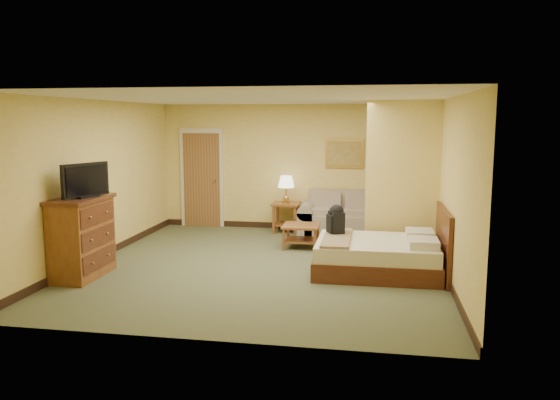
% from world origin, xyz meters
% --- Properties ---
extents(floor, '(6.00, 6.00, 0.00)m').
position_xyz_m(floor, '(0.00, 0.00, 0.00)').
color(floor, '#4C5235').
rests_on(floor, ground).
extents(ceiling, '(6.00, 6.00, 0.00)m').
position_xyz_m(ceiling, '(0.00, 0.00, 2.60)').
color(ceiling, white).
rests_on(ceiling, back_wall).
extents(back_wall, '(5.50, 0.02, 2.60)m').
position_xyz_m(back_wall, '(0.00, 3.00, 1.30)').
color(back_wall, '#DFC25F').
rests_on(back_wall, floor).
extents(left_wall, '(0.02, 6.00, 2.60)m').
position_xyz_m(left_wall, '(-2.75, 0.00, 1.30)').
color(left_wall, '#DFC25F').
rests_on(left_wall, floor).
extents(right_wall, '(0.02, 6.00, 2.60)m').
position_xyz_m(right_wall, '(2.75, 0.00, 1.30)').
color(right_wall, '#DFC25F').
rests_on(right_wall, floor).
extents(partition, '(1.20, 0.15, 2.60)m').
position_xyz_m(partition, '(2.15, 0.93, 1.30)').
color(partition, '#DFC25F').
rests_on(partition, floor).
extents(door, '(0.94, 0.16, 2.10)m').
position_xyz_m(door, '(-1.95, 2.96, 1.03)').
color(door, beige).
rests_on(door, floor).
extents(baseboard, '(5.50, 0.02, 0.12)m').
position_xyz_m(baseboard, '(0.00, 2.99, 0.06)').
color(baseboard, black).
rests_on(baseboard, floor).
extents(loveseat, '(1.72, 0.80, 0.87)m').
position_xyz_m(loveseat, '(1.08, 2.57, 0.28)').
color(loveseat, gray).
rests_on(loveseat, floor).
extents(side_table, '(0.55, 0.55, 0.60)m').
position_xyz_m(side_table, '(-0.07, 2.65, 0.40)').
color(side_table, brown).
rests_on(side_table, floor).
extents(table_lamp, '(0.34, 0.34, 0.56)m').
position_xyz_m(table_lamp, '(-0.07, 2.65, 1.02)').
color(table_lamp, '#B48A42').
rests_on(table_lamp, side_table).
extents(coffee_table, '(0.66, 0.66, 0.42)m').
position_xyz_m(coffee_table, '(0.42, 1.33, 0.30)').
color(coffee_table, brown).
rests_on(coffee_table, floor).
extents(wall_picture, '(0.78, 0.04, 0.60)m').
position_xyz_m(wall_picture, '(1.08, 2.97, 1.60)').
color(wall_picture, '#B78E3F').
rests_on(wall_picture, back_wall).
extents(dresser, '(0.58, 1.10, 1.18)m').
position_xyz_m(dresser, '(-2.48, -1.06, 0.59)').
color(dresser, brown).
rests_on(dresser, floor).
extents(tv, '(0.32, 0.78, 0.50)m').
position_xyz_m(tv, '(-2.38, -1.06, 1.41)').
color(tv, black).
rests_on(tv, dresser).
extents(bed, '(1.90, 1.55, 1.00)m').
position_xyz_m(bed, '(1.83, -0.10, 0.27)').
color(bed, '#451D10').
rests_on(bed, floor).
extents(backpack, '(0.28, 0.33, 0.49)m').
position_xyz_m(backpack, '(1.12, 0.18, 0.75)').
color(backpack, black).
rests_on(backpack, bed).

